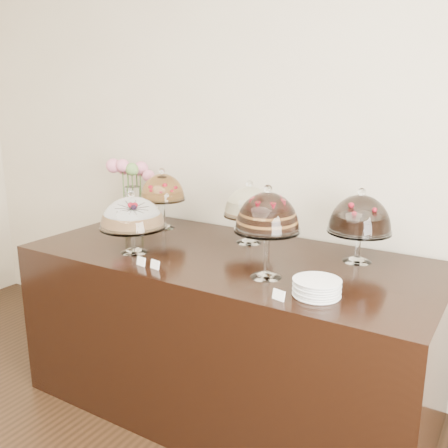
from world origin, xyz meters
The scene contains 12 objects.
wall_back centered at (0.00, 3.00, 1.50)m, with size 5.00×0.04×3.00m, color beige.
display_counter centered at (0.18, 2.45, 0.45)m, with size 2.20×1.00×0.90m, color black.
cake_stand_sugar_sponge centered at (-0.28, 2.21, 1.11)m, with size 0.35×0.35×0.34m.
cake_stand_choco_layer centered at (0.50, 2.25, 1.20)m, with size 0.30×0.30×0.44m.
cake_stand_cheesecake centered at (0.16, 2.70, 1.13)m, with size 0.30×0.30×0.36m.
cake_stand_dark_choco centered at (0.80, 2.70, 1.14)m, with size 0.32×0.32×0.38m.
cake_stand_fruit_tart centered at (-0.47, 2.71, 1.15)m, with size 0.29×0.29×0.38m.
flower_vase centered at (-0.81, 2.80, 1.16)m, with size 0.34×0.26×0.42m.
plate_stack centered at (0.79, 2.16, 0.94)m, with size 0.20×0.20×0.07m.
price_card_left centered at (-0.01, 2.07, 0.92)m, with size 0.06×0.01×0.04m, color white.
price_card_right centered at (0.67, 2.04, 0.92)m, with size 0.06×0.01×0.04m, color white.
price_card_extra centered at (-0.10, 2.07, 0.92)m, with size 0.06×0.01×0.04m, color white.
Camera 1 is at (1.49, 0.27, 1.73)m, focal length 40.00 mm.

